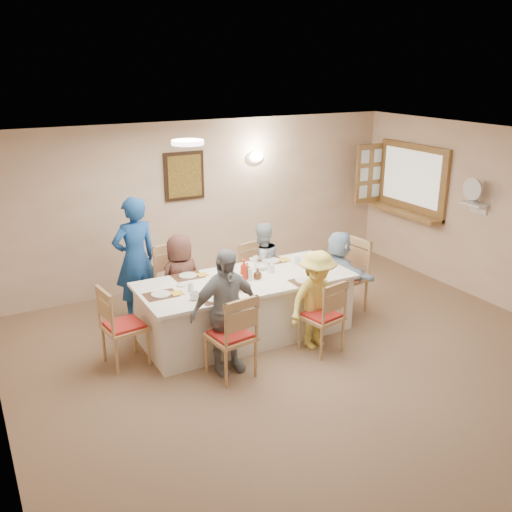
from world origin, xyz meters
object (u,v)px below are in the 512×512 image
chair_back_left (178,285)px  caregiver (135,259)px  diner_back_left (181,280)px  serving_hatch (412,180)px  chair_left_end (124,325)px  diner_front_right (316,300)px  chair_right_end (346,276)px  desk_fan (474,194)px  diner_right_end (338,273)px  chair_front_left (231,334)px  diner_back_right (262,266)px  condiment_ketchup (244,270)px  dining_table (246,307)px  chair_front_right (322,315)px  chair_back_right (258,275)px  diner_front_left (226,312)px

chair_back_left → caregiver: (-0.45, 0.35, 0.32)m
diner_back_left → chair_back_left: bearing=-100.9°
serving_hatch → chair_back_left: size_ratio=1.45×
chair_left_end → diner_front_right: bearing=-114.8°
chair_back_left → chair_right_end: size_ratio=1.00×
desk_fan → diner_right_end: desk_fan is taller
chair_front_left → diner_back_right: diner_back_right is taller
desk_fan → chair_left_end: size_ratio=0.31×
serving_hatch → diner_back_left: 4.24m
desk_fan → diner_front_right: (-2.83, -0.29, -0.94)m
desk_fan → chair_right_end: 2.18m
chair_back_left → chair_left_end: size_ratio=1.07×
chair_front_left → diner_front_right: (1.20, 0.12, 0.12)m
chair_back_left → condiment_ketchup: (0.57, -0.81, 0.37)m
dining_table → diner_back_left: bearing=131.4°
chair_right_end → diner_back_right: 1.17m
chair_front_right → chair_back_left: bearing=-64.9°
caregiver → condiment_ketchup: caregiver is taller
chair_front_left → chair_left_end: bearing=-48.2°
diner_back_left → condiment_ketchup: (0.57, -0.69, 0.27)m
diner_back_left → desk_fan: bearing=154.3°
diner_back_left → condiment_ketchup: size_ratio=4.72×
dining_table → chair_back_right: 1.00m
chair_right_end → condiment_ketchup: size_ratio=3.94×
diner_front_left → chair_right_end: bearing=14.9°
serving_hatch → chair_front_left: bearing=-156.9°
chair_back_left → chair_back_right: (1.20, 0.00, -0.07)m
desk_fan → diner_front_right: desk_fan is taller
dining_table → chair_front_left: (-0.60, -0.80, 0.11)m
chair_right_end → serving_hatch: bearing=109.2°
diner_back_right → diner_right_end: diner_back_right is taller
diner_front_right → chair_back_left: bearing=119.7°
diner_front_left → diner_front_right: (1.20, 0.00, -0.11)m
serving_hatch → diner_back_left: size_ratio=1.22×
chair_back_right → diner_right_end: bearing=-54.8°
dining_table → diner_front_left: 0.97m
chair_left_end → diner_front_left: 1.19m
chair_front_right → caregiver: bearing=-61.5°
chair_right_end → caregiver: 2.86m
chair_back_left → serving_hatch: bearing=-9.1°
diner_right_end → chair_left_end: bearing=84.3°
diner_front_left → caregiver: bearing=101.2°
diner_back_right → condiment_ketchup: bearing=43.7°
diner_back_right → condiment_ketchup: 0.97m
chair_front_right → diner_back_right: bearing=-101.8°
desk_fan → chair_right_end: bearing=168.4°
chair_back_left → caregiver: 0.66m
chair_left_end → diner_back_right: (2.15, 0.68, 0.13)m
caregiver → diner_front_left: bearing=94.4°
chair_back_right → chair_front_right: chair_front_right is taller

